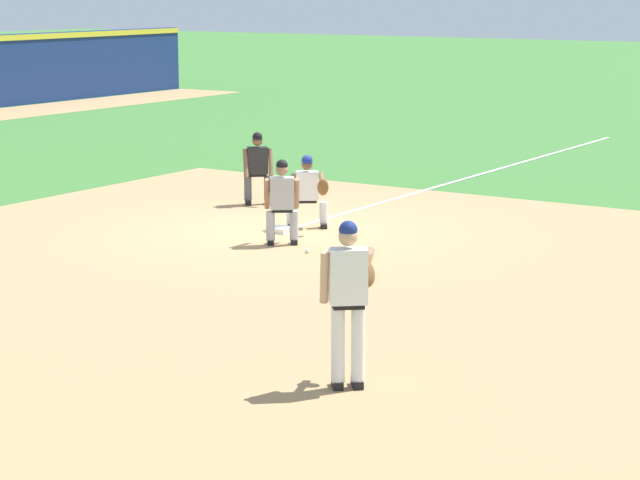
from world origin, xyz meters
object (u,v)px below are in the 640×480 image
at_px(first_baseman, 308,189).
at_px(baserunner, 282,199).
at_px(baseball, 307,251).
at_px(first_base_bag, 281,230).
at_px(umpire, 258,165).
at_px(pitcher, 349,293).

bearing_deg(first_baseman, baserunner, -164.26).
bearing_deg(baseball, first_baseman, 32.68).
bearing_deg(baseball, first_base_bag, 48.06).
distance_m(baseball, umpire, 4.86).
bearing_deg(baserunner, pitcher, -140.28).
bearing_deg(first_baseman, first_base_bag, 154.13).
xyz_separation_m(first_baseman, baserunner, (-1.42, -0.40, 0.06)).
bearing_deg(first_baseman, umpire, 54.61).
xyz_separation_m(first_base_bag, baseball, (-1.25, -1.39, -0.01)).
height_order(baseball, baserunner, baserunner).
height_order(first_base_bag, pitcher, pitcher).
height_order(first_base_bag, umpire, umpire).
distance_m(first_baseman, umpire, 2.78).
xyz_separation_m(first_base_bag, first_baseman, (0.52, -0.25, 0.69)).
relative_size(baseball, first_baseman, 0.06).
distance_m(first_baseman, baserunner, 1.48).
xyz_separation_m(baseball, umpire, (3.39, 3.41, 0.76)).
bearing_deg(baserunner, umpire, 41.33).
height_order(baseball, first_baseman, first_baseman).
distance_m(baseball, baserunner, 1.11).
distance_m(first_base_bag, pitcher, 8.92).
xyz_separation_m(first_base_bag, umpire, (2.13, 2.01, 0.75)).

